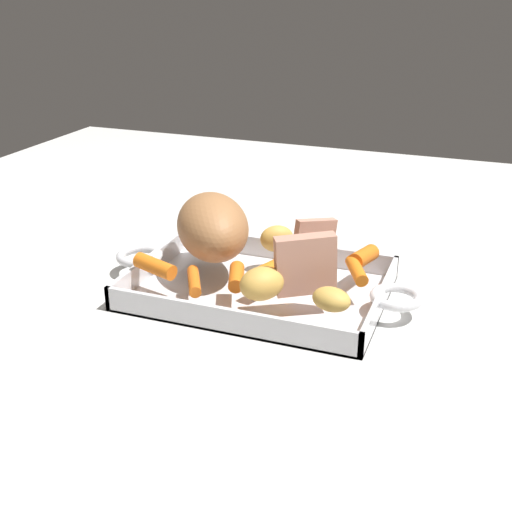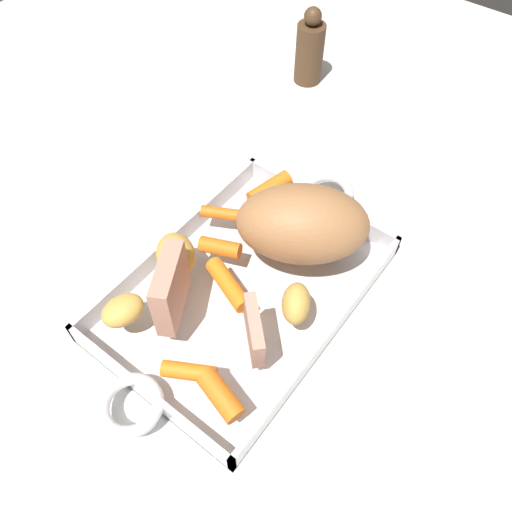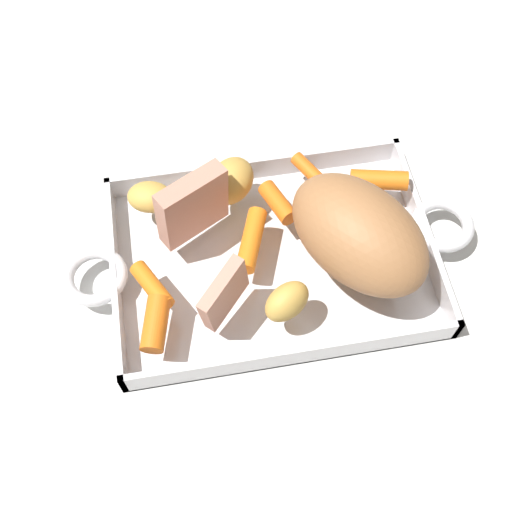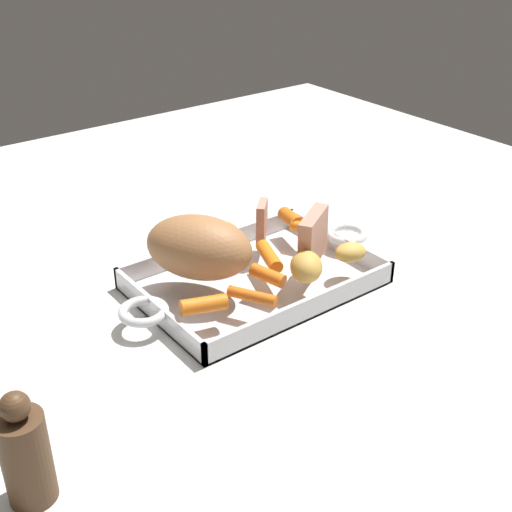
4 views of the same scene
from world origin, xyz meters
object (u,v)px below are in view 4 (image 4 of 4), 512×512
(baby_carrot_southeast, at_px, (252,296))
(baby_carrot_northeast, at_px, (291,218))
(baby_carrot_southwest, at_px, (204,305))
(roasting_dish, at_px, (255,279))
(baby_carrot_short, at_px, (308,229))
(potato_golden_small, at_px, (228,234))
(pork_roast, at_px, (199,247))
(baby_carrot_northwest, at_px, (268,275))
(roast_slice_thick, at_px, (313,237))
(potato_near_roast, at_px, (350,252))
(potato_corner, at_px, (306,267))
(pepper_mill, at_px, (25,454))
(roast_slice_thin, at_px, (262,222))
(baby_carrot_long, at_px, (269,256))

(baby_carrot_southeast, height_order, baby_carrot_northeast, baby_carrot_northeast)
(baby_carrot_southwest, xyz_separation_m, baby_carrot_southeast, (-0.07, 0.02, -0.00))
(roasting_dish, distance_m, baby_carrot_short, 0.14)
(potato_golden_small, bearing_deg, pork_roast, 29.81)
(baby_carrot_short, xyz_separation_m, baby_carrot_northwest, (0.14, 0.08, 0.00))
(roast_slice_thick, bearing_deg, baby_carrot_southeast, 14.29)
(roast_slice_thick, relative_size, baby_carrot_northeast, 1.43)
(pork_roast, bearing_deg, potato_near_roast, 153.39)
(baby_carrot_northwest, bearing_deg, baby_carrot_northeast, -139.96)
(roasting_dish, distance_m, potato_corner, 0.09)
(roast_slice_thick, xyz_separation_m, pepper_mill, (0.49, 0.15, -0.02))
(baby_carrot_short, relative_size, pepper_mill, 0.44)
(potato_corner, bearing_deg, pork_roast, -42.31)
(roasting_dish, bearing_deg, potato_corner, 112.67)
(baby_carrot_southwest, distance_m, potato_corner, 0.16)
(pork_roast, xyz_separation_m, roast_slice_thin, (-0.14, -0.04, -0.01))
(roast_slice_thin, xyz_separation_m, potato_corner, (0.03, 0.14, -0.01))
(roast_slice_thin, relative_size, baby_carrot_long, 0.86)
(roast_slice_thick, height_order, pepper_mill, pepper_mill)
(roast_slice_thin, height_order, pepper_mill, pepper_mill)
(pork_roast, xyz_separation_m, potato_golden_small, (-0.08, -0.05, -0.03))
(pepper_mill, bearing_deg, baby_carrot_southwest, -155.83)
(roast_slice_thick, xyz_separation_m, baby_carrot_southeast, (0.14, 0.04, -0.03))
(roast_slice_thick, height_order, baby_carrot_short, roast_slice_thick)
(roasting_dish, height_order, pork_roast, pork_roast)
(roast_slice_thick, bearing_deg, baby_carrot_long, -31.53)
(potato_near_roast, relative_size, potato_golden_small, 0.99)
(roasting_dish, bearing_deg, baby_carrot_northwest, 73.56)
(pork_roast, height_order, baby_carrot_long, pork_roast)
(potato_golden_small, bearing_deg, baby_carrot_short, 160.18)
(roast_slice_thick, relative_size, baby_carrot_long, 1.08)
(potato_near_roast, relative_size, pepper_mill, 0.38)
(roasting_dish, distance_m, roast_slice_thick, 0.11)
(roasting_dish, distance_m, pork_roast, 0.11)
(baby_carrot_northeast, height_order, potato_near_roast, potato_near_roast)
(baby_carrot_long, relative_size, potato_corner, 1.20)
(baby_carrot_southeast, distance_m, pepper_mill, 0.37)
(roast_slice_thin, height_order, baby_carrot_northwest, roast_slice_thin)
(roast_slice_thick, distance_m, baby_carrot_northeast, 0.13)
(baby_carrot_short, relative_size, baby_carrot_northeast, 1.06)
(potato_near_roast, height_order, potato_golden_small, potato_golden_small)
(baby_carrot_northwest, distance_m, potato_golden_small, 0.12)
(baby_carrot_short, relative_size, potato_near_roast, 1.17)
(baby_carrot_short, relative_size, potato_corner, 0.96)
(baby_carrot_southeast, relative_size, potato_near_roast, 1.42)
(roasting_dish, distance_m, baby_carrot_northeast, 0.15)
(pork_roast, height_order, potato_golden_small, pork_roast)
(baby_carrot_northeast, distance_m, potato_near_roast, 0.15)
(baby_carrot_northwest, height_order, baby_carrot_northeast, baby_carrot_northeast)
(baby_carrot_long, xyz_separation_m, potato_near_roast, (-0.10, 0.07, 0.00))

